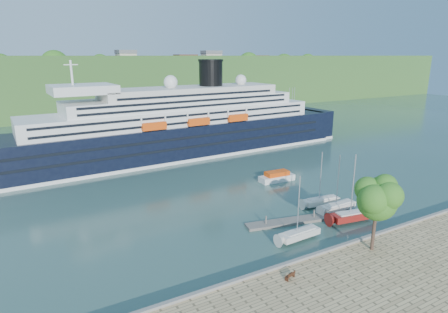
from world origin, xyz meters
The scene contains 12 objects.
ground centered at (0.00, 0.00, 0.00)m, with size 400.00×400.00×0.00m, color #2A4B45.
far_hillside centered at (0.00, 145.00, 12.00)m, with size 400.00×50.00×24.00m, color #2E5B24.
quay_coping centered at (0.00, -0.20, 1.15)m, with size 220.00×0.50×0.30m, color slate.
cruise_ship centered at (-2.74, 54.39, 11.62)m, with size 103.50×15.07×23.24m, color black, non-canonical shape.
park_bench centered at (-12.16, -2.53, 1.45)m, with size 1.41×0.58×0.91m, color #482514, non-canonical shape.
promenade_tree centered at (0.64, -2.49, 6.17)m, with size 6.24×6.24×10.34m, color #2A661B, non-canonical shape.
floating_pontoon centered at (0.08, 9.66, 0.20)m, with size 17.74×2.17×0.39m, color gray, non-canonical shape.
sailboat_white_near centered at (-4.25, 5.22, 4.35)m, with size 6.74×1.87×8.70m, color silver, non-canonical shape.
sailboat_red centered at (6.42, 5.69, 5.02)m, with size 7.78×2.16×10.05m, color maroon, non-canonical shape.
sailboat_white_far centered at (7.30, 9.58, 4.49)m, with size 6.95×1.93×8.97m, color silver, non-canonical shape.
tender_launch centered at (8.02, 26.49, 1.00)m, with size 7.26×2.48×2.00m, color #E7490D, non-canonical shape.
sailboat_extra centered at (6.60, 12.56, 4.43)m, with size 6.86×1.90×8.86m, color silver, non-canonical shape.
Camera 1 is at (-35.44, -29.75, 24.04)m, focal length 30.00 mm.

